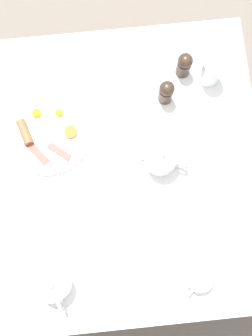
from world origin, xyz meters
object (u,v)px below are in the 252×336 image
object	(u,v)px
teapot_near	(54,285)
fork_by_plate	(140,286)
teapot_far	(162,159)
water_glass_tall	(211,71)
teacup_with_saucer_left	(199,278)
knife_by_plate	(119,74)
spoon_for_tea	(147,224)
pepper_grinder	(184,65)
napkin_folded	(233,197)
breakfast_plate	(47,132)
salt_grinder	(166,92)

from	to	relation	value
teapot_near	fork_by_plate	xyz separation A→B (m)	(-0.03, -0.26, -0.05)
teapot_far	water_glass_tall	bearing A→B (deg)	-102.30
teacup_with_saucer_left	knife_by_plate	size ratio (longest dim) A/B	0.89
fork_by_plate	spoon_for_tea	distance (m)	0.20
teapot_far	fork_by_plate	size ratio (longest dim) A/B	1.02
pepper_grinder	water_glass_tall	bearing A→B (deg)	-109.66
teacup_with_saucer_left	spoon_for_tea	world-z (taller)	teacup_with_saucer_left
teapot_near	teacup_with_saucer_left	distance (m)	0.45
napkin_folded	teacup_with_saucer_left	bearing A→B (deg)	148.43
breakfast_plate	pepper_grinder	distance (m)	0.51
pepper_grinder	salt_grinder	size ratio (longest dim) A/B	1.00
pepper_grinder	breakfast_plate	bearing A→B (deg)	109.73
breakfast_plate	fork_by_plate	distance (m)	0.59
teapot_far	salt_grinder	xyz separation A→B (m)	(0.22, -0.04, 0.01)
pepper_grinder	napkin_folded	world-z (taller)	pepper_grinder
teapot_far	water_glass_tall	size ratio (longest dim) A/B	1.44
water_glass_tall	salt_grinder	xyz separation A→B (m)	(-0.06, 0.16, -0.00)
teacup_with_saucer_left	teapot_near	bearing A→B (deg)	86.80
teapot_near	knife_by_plate	distance (m)	0.73
teapot_near	napkin_folded	world-z (taller)	teapot_near
water_glass_tall	salt_grinder	bearing A→B (deg)	110.38
pepper_grinder	spoon_for_tea	bearing A→B (deg)	160.83
napkin_folded	knife_by_plate	world-z (taller)	napkin_folded
teapot_far	breakfast_plate	bearing A→B (deg)	2.75
water_glass_tall	fork_by_plate	size ratio (longest dim) A/B	0.70
teacup_with_saucer_left	water_glass_tall	size ratio (longest dim) A/B	1.30
teacup_with_saucer_left	teapot_far	bearing A→B (deg)	10.95
water_glass_tall	teapot_near	bearing A→B (deg)	138.16
breakfast_plate	teapot_near	world-z (taller)	teapot_near
napkin_folded	salt_grinder	bearing A→B (deg)	26.88
breakfast_plate	teacup_with_saucer_left	size ratio (longest dim) A/B	1.81
teacup_with_saucer_left	pepper_grinder	size ratio (longest dim) A/B	1.37
teacup_with_saucer_left	knife_by_plate	xyz separation A→B (m)	(0.70, 0.18, -0.02)
teapot_near	knife_by_plate	bearing A→B (deg)	-35.46
water_glass_tall	fork_by_plate	bearing A→B (deg)	155.32
water_glass_tall	napkin_folded	xyz separation A→B (m)	(-0.42, -0.03, -0.06)
teapot_near	teapot_far	world-z (taller)	same
teapot_near	teapot_far	bearing A→B (deg)	-60.24
teacup_with_saucer_left	spoon_for_tea	distance (m)	0.23
breakfast_plate	water_glass_tall	size ratio (longest dim) A/B	2.34
napkin_folded	spoon_for_tea	world-z (taller)	napkin_folded
teacup_with_saucer_left	napkin_folded	bearing A→B (deg)	-31.57
breakfast_plate	water_glass_tall	distance (m)	0.58
salt_grinder	knife_by_plate	bearing A→B (deg)	55.66
teapot_near	water_glass_tall	xyz separation A→B (m)	(0.64, -0.57, 0.01)
fork_by_plate	salt_grinder	bearing A→B (deg)	-13.83
pepper_grinder	spoon_for_tea	size ratio (longest dim) A/B	0.89
salt_grinder	water_glass_tall	bearing A→B (deg)	-69.62
water_glass_tall	salt_grinder	size ratio (longest dim) A/B	1.06
water_glass_tall	spoon_for_tea	distance (m)	0.55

